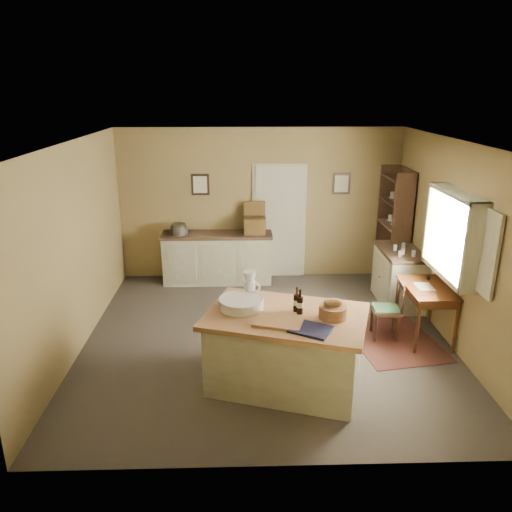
{
  "coord_description": "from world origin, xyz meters",
  "views": [
    {
      "loc": [
        -0.34,
        -6.26,
        3.34
      ],
      "look_at": [
        -0.14,
        0.2,
        1.15
      ],
      "focal_mm": 35.0,
      "sensor_mm": 36.0,
      "label": 1
    }
  ],
  "objects_px": {
    "sideboard": "(218,256)",
    "shelving_unit": "(396,228)",
    "desk_chair": "(386,310)",
    "writing_desk": "(427,293)",
    "work_island": "(285,348)",
    "right_cabinet": "(399,276)"
  },
  "relations": [
    {
      "from": "sideboard",
      "to": "shelving_unit",
      "type": "distance_m",
      "value": 3.16
    },
    {
      "from": "desk_chair",
      "to": "writing_desk",
      "type": "bearing_deg",
      "value": 0.11
    },
    {
      "from": "work_island",
      "to": "sideboard",
      "type": "xyz_separation_m",
      "value": [
        -0.91,
        3.34,
        -0.0
      ]
    },
    {
      "from": "work_island",
      "to": "right_cabinet",
      "type": "xyz_separation_m",
      "value": [
        2.05,
        2.31,
        -0.02
      ]
    },
    {
      "from": "sideboard",
      "to": "desk_chair",
      "type": "xyz_separation_m",
      "value": [
        2.42,
        -2.21,
        -0.07
      ]
    },
    {
      "from": "writing_desk",
      "to": "desk_chair",
      "type": "relative_size",
      "value": 1.17
    },
    {
      "from": "writing_desk",
      "to": "right_cabinet",
      "type": "relative_size",
      "value": 0.86
    },
    {
      "from": "work_island",
      "to": "shelving_unit",
      "type": "relative_size",
      "value": 1.0
    },
    {
      "from": "sideboard",
      "to": "right_cabinet",
      "type": "height_order",
      "value": "sideboard"
    },
    {
      "from": "desk_chair",
      "to": "shelving_unit",
      "type": "bearing_deg",
      "value": 74.6
    },
    {
      "from": "writing_desk",
      "to": "desk_chair",
      "type": "xyz_separation_m",
      "value": [
        -0.54,
        0.03,
        -0.26
      ]
    },
    {
      "from": "work_island",
      "to": "desk_chair",
      "type": "height_order",
      "value": "work_island"
    },
    {
      "from": "sideboard",
      "to": "right_cabinet",
      "type": "relative_size",
      "value": 1.74
    },
    {
      "from": "writing_desk",
      "to": "shelving_unit",
      "type": "bearing_deg",
      "value": 85.69
    },
    {
      "from": "shelving_unit",
      "to": "work_island",
      "type": "bearing_deg",
      "value": -125.02
    },
    {
      "from": "work_island",
      "to": "right_cabinet",
      "type": "height_order",
      "value": "work_island"
    },
    {
      "from": "work_island",
      "to": "shelving_unit",
      "type": "height_order",
      "value": "shelving_unit"
    },
    {
      "from": "desk_chair",
      "to": "work_island",
      "type": "bearing_deg",
      "value": -139.42
    },
    {
      "from": "right_cabinet",
      "to": "writing_desk",
      "type": "bearing_deg",
      "value": -89.99
    },
    {
      "from": "sideboard",
      "to": "desk_chair",
      "type": "height_order",
      "value": "sideboard"
    },
    {
      "from": "work_island",
      "to": "sideboard",
      "type": "relative_size",
      "value": 1.05
    },
    {
      "from": "sideboard",
      "to": "writing_desk",
      "type": "relative_size",
      "value": 2.03
    }
  ]
}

